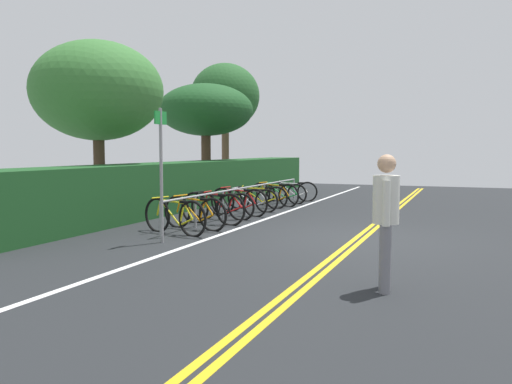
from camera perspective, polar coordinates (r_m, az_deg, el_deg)
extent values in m
cube|color=#232628|center=(10.50, 11.10, -5.12)|extent=(31.63, 12.52, 0.05)
cube|color=gold|center=(10.48, 11.53, -4.99)|extent=(28.47, 0.10, 0.00)
cube|color=gold|center=(10.51, 10.67, -4.95)|extent=(28.47, 0.10, 0.00)
cube|color=white|center=(11.31, -2.62, -4.19)|extent=(28.47, 0.12, 0.00)
cylinder|color=#9EA0A5|center=(10.51, -10.26, -3.01)|extent=(0.05, 0.05, 0.71)
cylinder|color=#9EA0A5|center=(11.73, -6.57, -2.17)|extent=(0.05, 0.05, 0.71)
cylinder|color=#9EA0A5|center=(12.99, -3.58, -1.49)|extent=(0.05, 0.05, 0.71)
cylinder|color=#9EA0A5|center=(14.27, -1.13, -0.93)|extent=(0.05, 0.05, 0.71)
cylinder|color=#9EA0A5|center=(15.59, 0.92, -0.45)|extent=(0.05, 0.05, 0.71)
cylinder|color=#9EA0A5|center=(16.91, 2.64, -0.06)|extent=(0.05, 0.05, 0.71)
cylinder|color=#9EA0A5|center=(18.26, 4.11, 0.28)|extent=(0.05, 0.05, 0.71)
cylinder|color=#9EA0A5|center=(14.24, -1.13, 0.49)|extent=(8.52, 0.04, 0.04)
torus|color=black|center=(11.34, -10.61, -2.47)|extent=(0.26, 0.75, 0.76)
torus|color=black|center=(10.60, -6.88, -2.92)|extent=(0.26, 0.75, 0.76)
cylinder|color=yellow|center=(11.04, -9.28, -2.18)|extent=(0.19, 0.58, 0.52)
cylinder|color=yellow|center=(10.97, -9.05, -1.03)|extent=(0.22, 0.68, 0.07)
cylinder|color=yellow|center=(10.80, -8.00, -2.41)|extent=(0.08, 0.17, 0.47)
cylinder|color=yellow|center=(10.74, -7.57, -3.25)|extent=(0.13, 0.37, 0.19)
cylinder|color=yellow|center=(10.66, -7.33, -2.07)|extent=(0.10, 0.25, 0.32)
cylinder|color=yellow|center=(11.28, -10.45, -1.65)|extent=(0.07, 0.14, 0.34)
cube|color=black|center=(10.72, -7.77, -1.07)|extent=(0.13, 0.21, 0.05)
cylinder|color=yellow|center=(11.22, -10.29, -0.57)|extent=(0.45, 0.15, 0.03)
torus|color=black|center=(11.87, -8.51, -2.16)|extent=(0.19, 0.74, 0.74)
torus|color=black|center=(11.26, -4.70, -2.49)|extent=(0.19, 0.74, 0.74)
cylinder|color=orange|center=(11.63, -7.13, -1.86)|extent=(0.14, 0.56, 0.51)
cylinder|color=orange|center=(11.56, -6.90, -0.78)|extent=(0.16, 0.67, 0.07)
cylinder|color=orange|center=(11.42, -5.83, -2.05)|extent=(0.06, 0.17, 0.46)
cylinder|color=orange|center=(11.37, -5.40, -2.82)|extent=(0.10, 0.36, 0.19)
cylinder|color=orange|center=(11.31, -5.15, -1.72)|extent=(0.08, 0.25, 0.31)
cylinder|color=orange|center=(11.82, -8.33, -1.38)|extent=(0.06, 0.14, 0.34)
cube|color=black|center=(11.36, -5.59, -0.80)|extent=(0.11, 0.21, 0.05)
cylinder|color=orange|center=(11.77, -8.16, -0.37)|extent=(0.46, 0.11, 0.03)
torus|color=black|center=(12.56, -6.62, -1.71)|extent=(0.12, 0.77, 0.77)
torus|color=black|center=(12.06, -2.77, -1.95)|extent=(0.12, 0.77, 0.77)
cylinder|color=black|center=(12.35, -5.22, -1.39)|extent=(0.08, 0.56, 0.52)
cylinder|color=black|center=(12.30, -4.98, -0.33)|extent=(0.09, 0.66, 0.07)
cylinder|color=black|center=(12.19, -3.90, -1.55)|extent=(0.05, 0.16, 0.47)
cylinder|color=black|center=(12.15, -3.47, -2.28)|extent=(0.06, 0.35, 0.19)
cylinder|color=black|center=(12.10, -3.21, -1.21)|extent=(0.05, 0.24, 0.32)
cylinder|color=black|center=(12.51, -6.44, -0.96)|extent=(0.05, 0.13, 0.35)
cube|color=black|center=(12.13, -3.65, -0.34)|extent=(0.10, 0.21, 0.05)
cylinder|color=black|center=(12.47, -6.26, 0.04)|extent=(0.46, 0.06, 0.03)
torus|color=black|center=(13.31, -5.64, -1.49)|extent=(0.10, 0.71, 0.70)
torus|color=black|center=(12.94, -1.61, -1.64)|extent=(0.10, 0.71, 0.70)
cylinder|color=red|center=(13.15, -4.16, -1.19)|extent=(0.07, 0.57, 0.48)
cylinder|color=red|center=(13.11, -3.90, -0.29)|extent=(0.08, 0.68, 0.07)
cylinder|color=red|center=(13.03, -2.78, -1.31)|extent=(0.05, 0.17, 0.43)
cylinder|color=red|center=(13.01, -2.33, -1.93)|extent=(0.06, 0.36, 0.18)
cylinder|color=red|center=(12.96, -2.07, -1.02)|extent=(0.05, 0.25, 0.30)
cylinder|color=red|center=(13.27, -5.45, -0.83)|extent=(0.04, 0.14, 0.32)
cube|color=black|center=(12.99, -2.52, -0.27)|extent=(0.09, 0.20, 0.05)
cylinder|color=red|center=(13.23, -5.26, 0.04)|extent=(0.46, 0.06, 0.03)
torus|color=black|center=(14.14, -3.63, -1.01)|extent=(0.17, 0.75, 0.75)
torus|color=black|center=(13.60, -0.08, -1.22)|extent=(0.17, 0.75, 0.75)
cylinder|color=red|center=(13.92, -2.33, -0.73)|extent=(0.12, 0.58, 0.51)
cylinder|color=red|center=(13.87, -2.11, 0.19)|extent=(0.14, 0.69, 0.07)
cylinder|color=red|center=(13.74, -1.12, -0.87)|extent=(0.06, 0.17, 0.46)
cylinder|color=red|center=(13.70, -0.72, -1.51)|extent=(0.09, 0.37, 0.19)
cylinder|color=red|center=(13.64, -0.49, -0.58)|extent=(0.07, 0.25, 0.32)
cylinder|color=red|center=(14.10, -3.46, -0.35)|extent=(0.06, 0.14, 0.34)
cube|color=black|center=(13.69, -0.89, 0.18)|extent=(0.11, 0.21, 0.05)
cylinder|color=red|center=(14.05, -3.30, 0.52)|extent=(0.46, 0.10, 0.03)
torus|color=black|center=(14.86, -2.68, -0.87)|extent=(0.11, 0.68, 0.68)
torus|color=black|center=(14.54, 1.15, -0.99)|extent=(0.11, 0.68, 0.68)
cylinder|color=silver|center=(14.73, -1.26, -0.62)|extent=(0.08, 0.59, 0.46)
cylinder|color=silver|center=(14.69, -1.02, 0.16)|extent=(0.09, 0.71, 0.07)
cylinder|color=silver|center=(14.62, 0.04, -0.72)|extent=(0.05, 0.17, 0.42)
cylinder|color=silver|center=(14.60, 0.47, -1.24)|extent=(0.07, 0.38, 0.17)
cylinder|color=silver|center=(14.56, 0.72, -0.46)|extent=(0.06, 0.26, 0.29)
cylinder|color=silver|center=(14.83, -2.49, -0.31)|extent=(0.05, 0.14, 0.31)
cube|color=black|center=(14.58, 0.30, 0.18)|extent=(0.10, 0.21, 0.05)
cylinder|color=silver|center=(14.80, -2.31, 0.44)|extent=(0.46, 0.06, 0.03)
torus|color=black|center=(15.51, -1.84, -0.63)|extent=(0.28, 0.66, 0.68)
torus|color=black|center=(15.47, 2.22, -0.65)|extent=(0.28, 0.66, 0.68)
cylinder|color=yellow|center=(15.48, -0.32, -0.35)|extent=(0.24, 0.60, 0.47)
cylinder|color=yellow|center=(15.46, -0.05, 0.40)|extent=(0.29, 0.72, 0.07)
cylinder|color=yellow|center=(15.47, 1.06, -0.41)|extent=(0.09, 0.18, 0.42)
cylinder|color=yellow|center=(15.48, 1.51, -0.90)|extent=(0.17, 0.39, 0.17)
cylinder|color=yellow|center=(15.46, 1.77, -0.15)|extent=(0.12, 0.26, 0.29)
cylinder|color=yellow|center=(15.49, -1.63, -0.09)|extent=(0.08, 0.15, 0.31)
cube|color=black|center=(15.45, 1.33, 0.45)|extent=(0.14, 0.22, 0.05)
cylinder|color=yellow|center=(15.47, -1.43, 0.65)|extent=(0.44, 0.18, 0.03)
torus|color=black|center=(16.54, 0.48, -0.22)|extent=(0.21, 0.72, 0.73)
torus|color=black|center=(16.00, 3.54, -0.39)|extent=(0.21, 0.72, 0.73)
cylinder|color=orange|center=(16.32, 1.61, 0.01)|extent=(0.16, 0.58, 0.50)
cylinder|color=orange|center=(16.27, 1.81, 0.76)|extent=(0.18, 0.69, 0.07)
cylinder|color=orange|center=(16.14, 2.65, -0.11)|extent=(0.07, 0.17, 0.45)
cylinder|color=orange|center=(16.10, 2.99, -0.63)|extent=(0.11, 0.37, 0.18)
cylinder|color=orange|center=(16.04, 3.20, 0.13)|extent=(0.09, 0.26, 0.31)
cylinder|color=orange|center=(16.50, 0.63, 0.32)|extent=(0.06, 0.14, 0.33)
cube|color=black|center=(16.09, 2.86, 0.76)|extent=(0.12, 0.21, 0.05)
cylinder|color=orange|center=(16.46, 0.78, 1.04)|extent=(0.46, 0.12, 0.03)
torus|color=black|center=(17.23, 1.04, -0.12)|extent=(0.08, 0.67, 0.67)
torus|color=black|center=(16.84, 4.44, -0.24)|extent=(0.08, 0.67, 0.67)
cylinder|color=#198C38|center=(17.07, 2.30, 0.09)|extent=(0.06, 0.62, 0.46)
cylinder|color=#198C38|center=(17.03, 2.52, 0.76)|extent=(0.06, 0.74, 0.07)
cylinder|color=#198C38|center=(16.94, 3.46, 0.00)|extent=(0.04, 0.18, 0.41)
cylinder|color=#198C38|center=(16.91, 3.83, -0.45)|extent=(0.05, 0.39, 0.17)
cylinder|color=#198C38|center=(16.87, 4.06, 0.21)|extent=(0.04, 0.27, 0.29)
cylinder|color=#198C38|center=(17.20, 1.21, 0.36)|extent=(0.04, 0.14, 0.31)
cube|color=black|center=(16.90, 3.68, 0.77)|extent=(0.09, 0.20, 0.05)
cylinder|color=#198C38|center=(17.16, 1.38, 1.01)|extent=(0.46, 0.04, 0.03)
torus|color=black|center=(17.70, 2.21, 0.03)|extent=(0.27, 0.67, 0.69)
torus|color=black|center=(17.70, 5.56, 0.01)|extent=(0.27, 0.67, 0.69)
cylinder|color=white|center=(17.68, 3.47, 0.27)|extent=(0.22, 0.57, 0.47)
cylinder|color=white|center=(17.67, 3.69, 0.93)|extent=(0.25, 0.68, 0.07)
cylinder|color=white|center=(17.69, 4.61, 0.22)|extent=(0.09, 0.17, 0.42)
cylinder|color=white|center=(17.70, 4.97, -0.22)|extent=(0.15, 0.37, 0.18)
cylinder|color=white|center=(17.69, 5.20, 0.44)|extent=(0.11, 0.25, 0.29)
cylinder|color=white|center=(17.69, 2.38, 0.51)|extent=(0.08, 0.14, 0.31)
cube|color=black|center=(17.67, 4.83, 0.97)|extent=(0.14, 0.21, 0.05)
cylinder|color=white|center=(17.67, 2.55, 1.15)|extent=(0.45, 0.17, 0.03)
cylinder|color=slate|center=(6.86, 13.73, -6.62)|extent=(0.14, 0.14, 0.83)
cylinder|color=slate|center=(6.58, 13.77, -7.09)|extent=(0.14, 0.14, 0.83)
cylinder|color=silver|center=(6.62, 13.87, -0.80)|extent=(0.32, 0.32, 0.59)
sphere|color=tan|center=(6.59, 13.94, 2.99)|extent=(0.23, 0.23, 0.23)
cylinder|color=silver|center=(6.82, 13.83, -0.86)|extent=(0.09, 0.09, 0.55)
cylinder|color=silver|center=(6.42, 13.89, -1.19)|extent=(0.09, 0.09, 0.55)
cylinder|color=gray|center=(9.92, -10.19, 1.72)|extent=(0.06, 0.06, 2.49)
cube|color=#198C33|center=(9.92, -10.28, 7.89)|extent=(0.36, 0.04, 0.24)
cube|color=#1C4C21|center=(16.62, -6.60, 0.95)|extent=(17.52, 1.38, 1.36)
cylinder|color=#473323|center=(14.44, -16.54, 1.70)|extent=(0.29, 0.29, 2.09)
ellipsoid|color=#387533|center=(14.51, -16.74, 10.41)|extent=(3.39, 3.39, 2.56)
cylinder|color=#473323|center=(19.02, -5.41, 2.86)|extent=(0.34, 0.34, 2.30)
ellipsoid|color=#1C4C21|center=(19.07, -5.45, 8.82)|extent=(3.37, 3.37, 1.84)
cylinder|color=brown|center=(23.51, -3.32, 3.80)|extent=(0.32, 0.32, 2.79)
ellipsoid|color=#235626|center=(23.62, -3.36, 10.30)|extent=(3.03, 3.03, 2.85)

